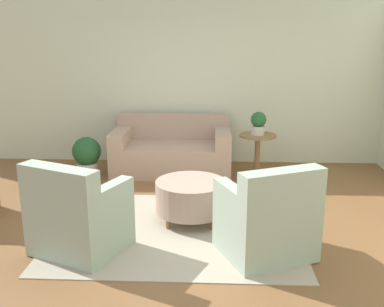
{
  "coord_description": "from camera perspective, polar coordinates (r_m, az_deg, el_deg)",
  "views": [
    {
      "loc": [
        0.39,
        -4.62,
        2.16
      ],
      "look_at": [
        0.15,
        0.55,
        0.75
      ],
      "focal_mm": 42.0,
      "sensor_mm": 36.0,
      "label": 1
    }
  ],
  "objects": [
    {
      "name": "ground_plane",
      "position": [
        5.11,
        -1.99,
        -9.75
      ],
      "size": [
        16.0,
        16.0,
        0.0
      ],
      "primitive_type": "plane",
      "color": "brown"
    },
    {
      "name": "wall_back",
      "position": [
        7.54,
        -0.32,
        9.45
      ],
      "size": [
        9.61,
        0.12,
        2.8
      ],
      "color": "beige",
      "rests_on": "ground_plane"
    },
    {
      "name": "rug",
      "position": [
        5.11,
        -1.99,
        -9.7
      ],
      "size": [
        2.69,
        2.17,
        0.01
      ],
      "color": "#B2A893",
      "rests_on": "ground_plane"
    },
    {
      "name": "couch",
      "position": [
        7.13,
        -2.53,
        0.24
      ],
      "size": [
        1.83,
        1.0,
        0.86
      ],
      "color": "tan",
      "rests_on": "ground_plane"
    },
    {
      "name": "armchair_left",
      "position": [
        4.65,
        -14.39,
        -7.82
      ],
      "size": [
        1.05,
        1.0,
        0.95
      ],
      "color": "#9EB29E",
      "rests_on": "rug"
    },
    {
      "name": "armchair_right",
      "position": [
        4.49,
        9.64,
        -8.41
      ],
      "size": [
        1.05,
        1.0,
        0.95
      ],
      "color": "#9EB29E",
      "rests_on": "rug"
    },
    {
      "name": "ottoman_table",
      "position": [
        5.25,
        -0.15,
        -5.43
      ],
      "size": [
        0.82,
        0.82,
        0.48
      ],
      "color": "tan",
      "rests_on": "rug"
    },
    {
      "name": "side_table",
      "position": [
        6.9,
        8.3,
        0.72
      ],
      "size": [
        0.56,
        0.56,
        0.65
      ],
      "color": "olive",
      "rests_on": "ground_plane"
    },
    {
      "name": "potted_plant_on_side_table",
      "position": [
        6.81,
        8.43,
        3.89
      ],
      "size": [
        0.23,
        0.23,
        0.35
      ],
      "color": "beige",
      "rests_on": "side_table"
    },
    {
      "name": "potted_plant_floor",
      "position": [
        7.04,
        -13.21,
        -0.18
      ],
      "size": [
        0.43,
        0.43,
        0.61
      ],
      "color": "beige",
      "rests_on": "ground_plane"
    }
  ]
}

